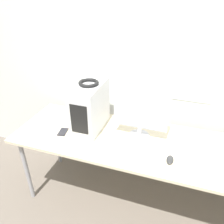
{
  "coord_description": "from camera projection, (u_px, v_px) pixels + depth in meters",
  "views": [
    {
      "loc": [
        0.09,
        -1.13,
        1.92
      ],
      "look_at": [
        -0.41,
        0.36,
        1.02
      ],
      "focal_mm": 35.0,
      "sensor_mm": 36.0,
      "label": 1
    }
  ],
  "objects": [
    {
      "name": "wall_back",
      "position": [
        174.0,
        61.0,
        1.94
      ],
      "size": [
        8.0,
        0.07,
        2.7
      ],
      "color": "silver",
      "rests_on": "ground_plane"
    },
    {
      "name": "desk",
      "position": [
        158.0,
        150.0,
        1.85
      ],
      "size": [
        2.55,
        0.72,
        0.77
      ],
      "color": "beige",
      "rests_on": "ground_plane"
    },
    {
      "name": "pc_tower",
      "position": [
        90.0,
        107.0,
        1.95
      ],
      "size": [
        0.21,
        0.45,
        0.43
      ],
      "color": "silver",
      "rests_on": "desk"
    },
    {
      "name": "headphones",
      "position": [
        89.0,
        83.0,
        1.83
      ],
      "size": [
        0.17,
        0.17,
        0.03
      ],
      "color": "black",
      "rests_on": "pc_tower"
    },
    {
      "name": "monitor_main",
      "position": [
        141.0,
        108.0,
        1.79
      ],
      "size": [
        0.46,
        0.18,
        0.53
      ],
      "color": "#B7B7BC",
      "rests_on": "desk"
    },
    {
      "name": "keyboard",
      "position": [
        131.0,
        151.0,
        1.74
      ],
      "size": [
        0.44,
        0.14,
        0.02
      ],
      "color": "silver",
      "rests_on": "desk"
    },
    {
      "name": "mouse",
      "position": [
        170.0,
        160.0,
        1.65
      ],
      "size": [
        0.05,
        0.1,
        0.03
      ],
      "color": "#2D2D2D",
      "rests_on": "desk"
    },
    {
      "name": "cell_phone",
      "position": [
        63.0,
        132.0,
        1.98
      ],
      "size": [
        0.09,
        0.13,
        0.01
      ],
      "rotation": [
        0.0,
        0.0,
        0.16
      ],
      "color": "#232328",
      "rests_on": "desk"
    }
  ]
}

